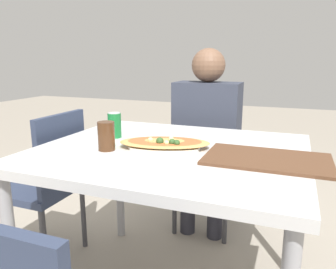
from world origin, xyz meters
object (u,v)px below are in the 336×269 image
object	(u,v)px
pizza_main	(165,144)
soda_can	(115,125)
drink_glass	(106,136)
chair_far_seated	(210,157)
chair_side_left	(47,180)
person_seated	(206,128)
dining_table	(171,164)

from	to	relation	value
pizza_main	soda_can	size ratio (longest dim) A/B	3.53
pizza_main	drink_glass	distance (m)	0.26
chair_far_seated	pizza_main	distance (m)	0.88
chair_side_left	drink_glass	size ratio (longest dim) A/B	7.03
person_seated	pizza_main	world-z (taller)	person_seated
drink_glass	pizza_main	bearing A→B (deg)	29.53
dining_table	soda_can	distance (m)	0.37
chair_far_seated	drink_glass	xyz separation A→B (m)	(-0.22, -0.96, 0.34)
chair_far_seated	drink_glass	size ratio (longest dim) A/B	7.03
dining_table	chair_far_seated	size ratio (longest dim) A/B	1.32
person_seated	drink_glass	size ratio (longest dim) A/B	9.83
soda_can	drink_glass	bearing A→B (deg)	-68.36
person_seated	pizza_main	bearing A→B (deg)	89.82
dining_table	drink_glass	world-z (taller)	drink_glass
chair_side_left	drink_glass	bearing A→B (deg)	-110.65
dining_table	chair_side_left	size ratio (longest dim) A/B	1.32
person_seated	soda_can	size ratio (longest dim) A/B	9.75
pizza_main	soda_can	bearing A→B (deg)	163.05
chair_far_seated	soda_can	distance (m)	0.87
dining_table	chair_side_left	world-z (taller)	chair_side_left
pizza_main	drink_glass	size ratio (longest dim) A/B	3.56
chair_far_seated	chair_side_left	distance (m)	1.06
dining_table	chair_far_seated	distance (m)	0.85
chair_far_seated	person_seated	distance (m)	0.25
soda_can	drink_glass	distance (m)	0.23
soda_can	chair_far_seated	bearing A→B (deg)	67.39
dining_table	chair_far_seated	world-z (taller)	chair_far_seated
person_seated	dining_table	bearing A→B (deg)	92.00
chair_side_left	drink_glass	xyz separation A→B (m)	(0.52, -0.20, 0.34)
chair_far_seated	person_seated	world-z (taller)	person_seated
chair_side_left	chair_far_seated	bearing A→B (deg)	-44.25
pizza_main	soda_can	distance (m)	0.32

